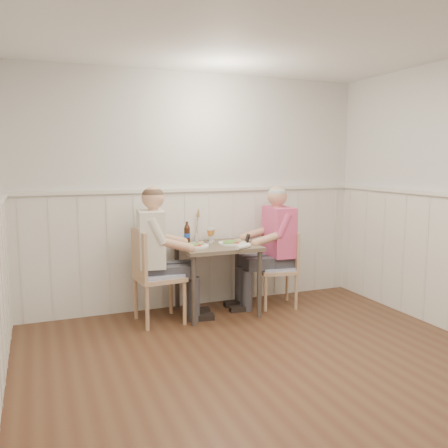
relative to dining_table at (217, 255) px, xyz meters
The scene contains 16 objects.
ground_plane 1.95m from the dining_table, 92.74° to the right, with size 4.50×4.50×0.00m, color #4D2C1C.
room_shell 2.04m from the dining_table, 92.74° to the right, with size 4.04×4.54×2.60m.
wainscot 1.16m from the dining_table, 94.36° to the right, with size 4.00×4.49×1.34m.
dining_table is the anchor object (origin of this frame).
chair_right 0.79m from the dining_table, ahead, with size 0.48×0.48×0.86m.
chair_left 0.72m from the dining_table, behind, with size 0.49×0.49×0.96m.
man_in_pink 0.71m from the dining_table, ahead, with size 0.66×0.46×1.39m.
diner_cream 0.68m from the dining_table, behind, with size 0.69×0.48×1.41m.
plate_man 0.21m from the dining_table, 12.55° to the right, with size 0.31×0.31×0.08m.
plate_diner 0.30m from the dining_table, behind, with size 0.29×0.29×0.07m.
beer_glass_a 0.31m from the dining_table, 82.74° to the left, with size 0.06×0.06×0.16m.
beer_glass_b 0.27m from the dining_table, 100.62° to the left, with size 0.07×0.07×0.17m.
beer_bottle 0.40m from the dining_table, 147.06° to the left, with size 0.07×0.07×0.24m.
rolled_napkin 0.38m from the dining_table, 61.33° to the right, with size 0.20×0.15×0.05m.
grass_vase 0.43m from the dining_table, 113.18° to the left, with size 0.04×0.04×0.38m.
gingham_mat 0.36m from the dining_table, 152.70° to the left, with size 0.27×0.23×0.01m.
Camera 1 is at (-1.69, -2.82, 1.65)m, focal length 38.00 mm.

